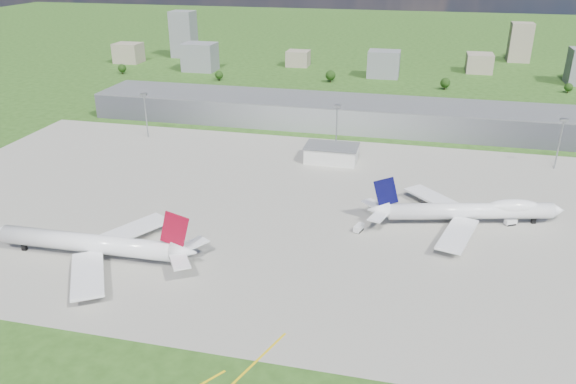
% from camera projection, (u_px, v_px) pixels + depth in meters
% --- Properties ---
extents(ground, '(1400.00, 1400.00, 0.00)m').
position_uv_depth(ground, '(328.00, 131.00, 335.97)').
color(ground, '#294B17').
rests_on(ground, ground).
extents(apron, '(360.00, 190.00, 0.08)m').
position_uv_depth(apron, '(308.00, 210.00, 235.87)').
color(apron, '#9B978D').
rests_on(apron, ground).
extents(terminal, '(300.00, 42.00, 15.00)m').
position_uv_depth(terminal, '(332.00, 113.00, 346.31)').
color(terminal, gray).
rests_on(terminal, ground).
extents(ops_building, '(26.00, 16.00, 8.00)m').
position_uv_depth(ops_building, '(331.00, 154.00, 287.72)').
color(ops_building, silver).
rests_on(ops_building, ground).
extents(mast_west, '(3.50, 2.00, 25.90)m').
position_uv_depth(mast_west, '(145.00, 107.00, 318.68)').
color(mast_west, gray).
rests_on(mast_west, ground).
extents(mast_center, '(3.50, 2.00, 25.90)m').
position_uv_depth(mast_center, '(337.00, 120.00, 295.56)').
color(mast_center, gray).
rests_on(mast_center, ground).
extents(mast_east, '(3.50, 2.00, 25.90)m').
position_uv_depth(mast_east, '(561.00, 135.00, 272.44)').
color(mast_east, gray).
rests_on(mast_east, ground).
extents(airliner_red_twin, '(79.10, 61.76, 21.74)m').
position_uv_depth(airliner_red_twin, '(94.00, 244.00, 197.00)').
color(airliner_red_twin, white).
rests_on(airliner_red_twin, ground).
extents(airliner_blue_quad, '(77.64, 59.85, 20.54)m').
position_uv_depth(airliner_blue_quad, '(470.00, 211.00, 221.95)').
color(airliner_blue_quad, white).
rests_on(airliner_blue_quad, ground).
extents(tug_yellow, '(3.60, 2.38, 1.70)m').
position_uv_depth(tug_yellow, '(175.00, 255.00, 199.73)').
color(tug_yellow, orange).
rests_on(tug_yellow, ground).
extents(van_white_near, '(3.97, 5.84, 2.71)m').
position_uv_depth(van_white_near, '(359.00, 228.00, 217.96)').
color(van_white_near, silver).
rests_on(van_white_near, ground).
extents(van_white_far, '(5.29, 4.34, 2.49)m').
position_uv_depth(van_white_far, '(510.00, 222.00, 222.88)').
color(van_white_far, silver).
rests_on(van_white_far, ground).
extents(bldg_far_w, '(24.00, 20.00, 18.00)m').
position_uv_depth(bldg_far_w, '(128.00, 53.00, 530.01)').
color(bldg_far_w, gray).
rests_on(bldg_far_w, ground).
extents(bldg_w, '(28.00, 22.00, 24.00)m').
position_uv_depth(bldg_w, '(200.00, 57.00, 494.18)').
color(bldg_w, slate).
rests_on(bldg_w, ground).
extents(bldg_cw, '(20.00, 18.00, 14.00)m').
position_uv_depth(bldg_cw, '(298.00, 58.00, 515.01)').
color(bldg_cw, gray).
rests_on(bldg_cw, ground).
extents(bldg_c, '(26.00, 20.00, 22.00)m').
position_uv_depth(bldg_c, '(384.00, 64.00, 469.86)').
color(bldg_c, slate).
rests_on(bldg_c, ground).
extents(bldg_ce, '(22.00, 24.00, 16.00)m').
position_uv_depth(bldg_ce, '(479.00, 63.00, 489.88)').
color(bldg_ce, gray).
rests_on(bldg_ce, ground).
extents(bldg_tall_w, '(22.00, 20.00, 44.00)m').
position_uv_depth(bldg_tall_w, '(184.00, 34.00, 552.00)').
color(bldg_tall_w, slate).
rests_on(bldg_tall_w, ground).
extents(bldg_tall_e, '(20.00, 18.00, 36.00)m').
position_uv_depth(bldg_tall_e, '(520.00, 42.00, 530.89)').
color(bldg_tall_e, gray).
rests_on(bldg_tall_e, ground).
extents(tree_far_w, '(7.20, 7.20, 8.80)m').
position_uv_depth(tree_far_w, '(122.00, 68.00, 482.81)').
color(tree_far_w, '#382314').
rests_on(tree_far_w, ground).
extents(tree_w, '(6.75, 6.75, 8.25)m').
position_uv_depth(tree_w, '(219.00, 75.00, 459.57)').
color(tree_w, '#382314').
rests_on(tree_w, ground).
extents(tree_c, '(8.10, 8.10, 9.90)m').
position_uv_depth(tree_c, '(331.00, 75.00, 453.62)').
color(tree_c, '#382314').
rests_on(tree_c, ground).
extents(tree_e, '(7.65, 7.65, 9.35)m').
position_uv_depth(tree_e, '(445.00, 83.00, 430.38)').
color(tree_e, '#382314').
rests_on(tree_e, ground).
extents(tree_far_e, '(6.30, 6.30, 7.70)m').
position_uv_depth(tree_far_e, '(569.00, 87.00, 420.77)').
color(tree_far_e, '#382314').
rests_on(tree_far_e, ground).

